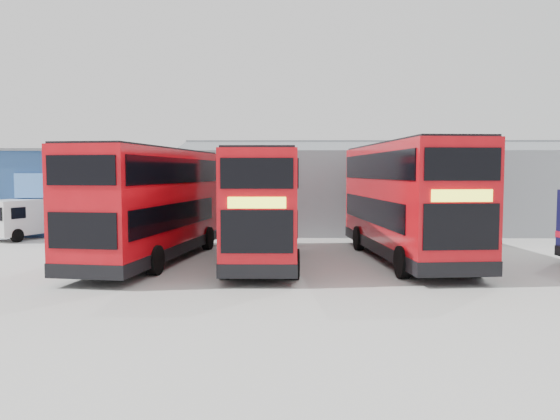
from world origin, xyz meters
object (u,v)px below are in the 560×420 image
object	(u,v)px
double_decker_right	(405,202)
double_decker_left	(151,206)
office_block	(77,191)
double_decker_centre	(264,207)
maintenance_shed	(412,189)
panel_van	(29,216)

from	to	relation	value
double_decker_right	double_decker_left	bearing A→B (deg)	178.61
office_block	double_decker_right	world-z (taller)	office_block
double_decker_centre	double_decker_right	distance (m)	6.09
double_decker_right	office_block	bearing A→B (deg)	143.02
maintenance_shed	double_decker_left	distance (m)	20.13
office_block	double_decker_centre	xyz separation A→B (m)	(12.51, -12.14, -0.28)
double_decker_right	panel_van	distance (m)	21.24
double_decker_right	double_decker_centre	bearing A→B (deg)	-179.81
office_block	double_decker_right	bearing A→B (deg)	-31.97
panel_van	double_decker_left	bearing A→B (deg)	-19.50
double_decker_left	double_decker_right	bearing A→B (deg)	-167.96
office_block	double_decker_centre	distance (m)	17.43
office_block	maintenance_shed	xyz separation A→B (m)	(22.00, 2.01, 0.02)
double_decker_right	panel_van	size ratio (longest dim) A/B	2.20
maintenance_shed	double_decker_left	bearing A→B (deg)	-134.84
panel_van	office_block	bearing A→B (deg)	95.67
double_decker_left	panel_van	size ratio (longest dim) A/B	2.10
double_decker_left	double_decker_right	xyz separation A→B (m)	(10.76, 0.68, 0.12)
maintenance_shed	panel_van	bearing A→B (deg)	-165.43
double_decker_left	double_decker_right	size ratio (longest dim) A/B	0.96
office_block	double_decker_left	size ratio (longest dim) A/B	1.07
double_decker_left	double_decker_right	world-z (taller)	double_decker_right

